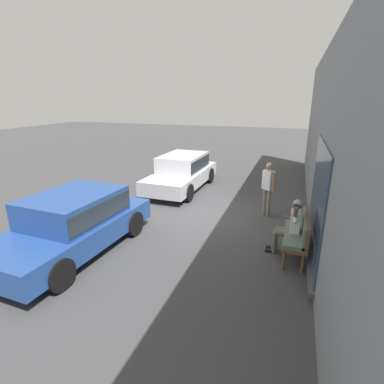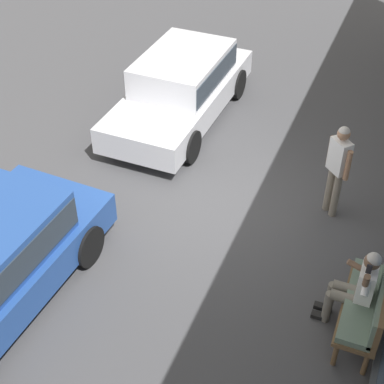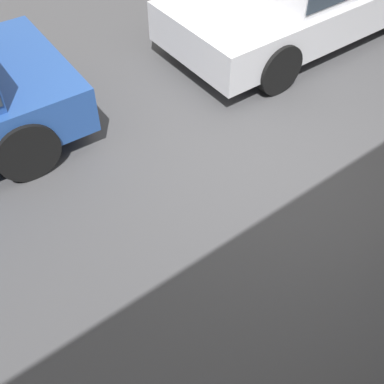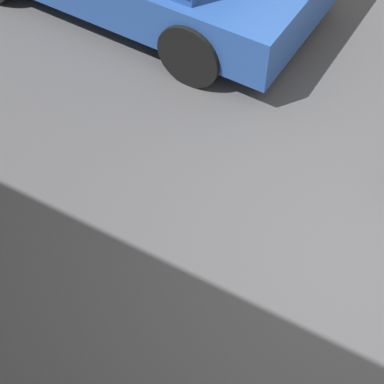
{
  "view_description": "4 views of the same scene",
  "coord_description": "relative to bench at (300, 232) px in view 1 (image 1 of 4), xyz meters",
  "views": [
    {
      "loc": [
        8.7,
        2.6,
        3.61
      ],
      "look_at": [
        1.45,
        0.1,
        1.18
      ],
      "focal_mm": 28.0,
      "sensor_mm": 36.0,
      "label": 1
    },
    {
      "loc": [
        7.59,
        2.6,
        6.68
      ],
      "look_at": [
        1.31,
        0.07,
        1.19
      ],
      "focal_mm": 55.0,
      "sensor_mm": 36.0,
      "label": 2
    },
    {
      "loc": [
        3.03,
        2.6,
        3.6
      ],
      "look_at": [
        1.5,
        0.59,
        0.91
      ],
      "focal_mm": 45.0,
      "sensor_mm": 36.0,
      "label": 3
    },
    {
      "loc": [
        0.01,
        2.6,
        3.99
      ],
      "look_at": [
        1.09,
        0.63,
        1.05
      ],
      "focal_mm": 55.0,
      "sensor_mm": 36.0,
      "label": 4
    }
  ],
  "objects": [
    {
      "name": "ground_plane",
      "position": [
        -1.9,
        -2.9,
        -0.61
      ],
      "size": [
        60.0,
        60.0,
        0.0
      ],
      "primitive_type": "plane",
      "color": "#424244"
    },
    {
      "name": "parked_car_near",
      "position": [
        -4.27,
        -4.54,
        0.16
      ],
      "size": [
        4.32,
        1.87,
        1.4
      ],
      "color": "silver",
      "rests_on": "ground_plane"
    },
    {
      "name": "parked_car_mid",
      "position": [
        1.45,
        -5.17,
        0.17
      ],
      "size": [
        4.35,
        2.14,
        1.43
      ],
      "color": "#23478E",
      "rests_on": "ground_plane"
    },
    {
      "name": "pedestrian_standing",
      "position": [
        -2.34,
        -0.97,
        0.41
      ],
      "size": [
        0.4,
        0.43,
        1.73
      ],
      "color": "gray",
      "rests_on": "ground_plane"
    },
    {
      "name": "person_on_phone",
      "position": [
        -0.08,
        -0.23,
        0.12
      ],
      "size": [
        0.73,
        0.74,
        1.38
      ],
      "color": "#6B665B",
      "rests_on": "ground_plane"
    },
    {
      "name": "building_facade",
      "position": [
        -1.88,
        0.5,
        1.86
      ],
      "size": [
        18.0,
        0.51,
        4.96
      ],
      "color": "gray",
      "rests_on": "ground_plane"
    },
    {
      "name": "bench",
      "position": [
        0.0,
        0.0,
        0.0
      ],
      "size": [
        1.57,
        0.55,
        1.05
      ],
      "color": "brown",
      "rests_on": "ground_plane"
    }
  ]
}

